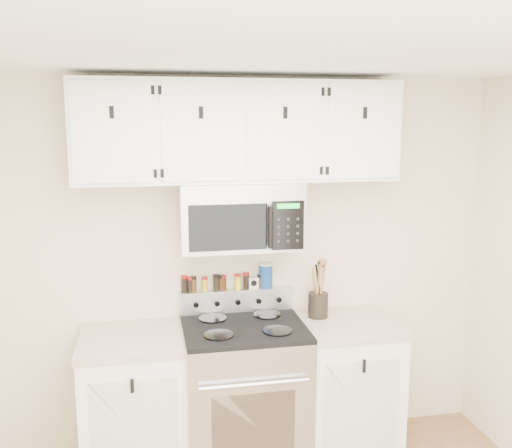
{
  "coord_description": "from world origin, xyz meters",
  "views": [
    {
      "loc": [
        -0.58,
        -1.93,
        2.22
      ],
      "look_at": [
        0.08,
        1.45,
        1.59
      ],
      "focal_mm": 40.0,
      "sensor_mm": 36.0,
      "label": 1
    }
  ],
  "objects_px": {
    "microwave": "(240,215)",
    "utensil_crock": "(318,303)",
    "salt_canister": "(266,275)",
    "range": "(244,393)"
  },
  "relations": [
    {
      "from": "microwave",
      "to": "utensil_crock",
      "type": "relative_size",
      "value": 1.96
    },
    {
      "from": "microwave",
      "to": "salt_canister",
      "type": "xyz_separation_m",
      "value": [
        0.2,
        0.16,
        -0.44
      ]
    },
    {
      "from": "salt_canister",
      "to": "utensil_crock",
      "type": "bearing_deg",
      "value": -24.12
    },
    {
      "from": "utensil_crock",
      "to": "salt_canister",
      "type": "bearing_deg",
      "value": 155.88
    },
    {
      "from": "range",
      "to": "microwave",
      "type": "relative_size",
      "value": 1.45
    },
    {
      "from": "range",
      "to": "utensil_crock",
      "type": "relative_size",
      "value": 2.83
    },
    {
      "from": "microwave",
      "to": "salt_canister",
      "type": "bearing_deg",
      "value": 37.95
    },
    {
      "from": "utensil_crock",
      "to": "salt_canister",
      "type": "relative_size",
      "value": 2.29
    },
    {
      "from": "microwave",
      "to": "utensil_crock",
      "type": "xyz_separation_m",
      "value": [
        0.53,
        0.01,
        -0.61
      ]
    },
    {
      "from": "microwave",
      "to": "range",
      "type": "bearing_deg",
      "value": -90.23
    }
  ]
}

